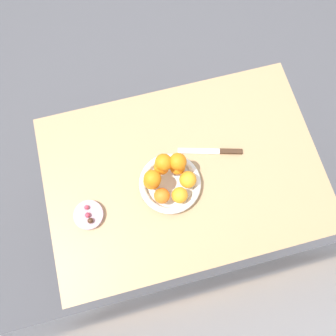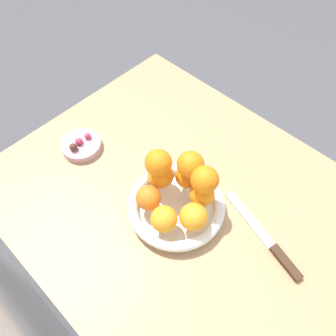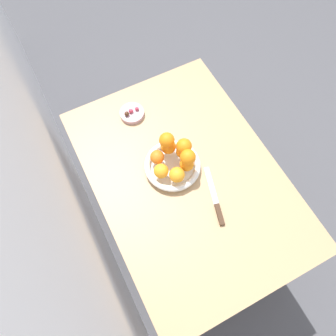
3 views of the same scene
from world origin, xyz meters
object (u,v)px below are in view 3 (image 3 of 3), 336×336
at_px(dining_table, 186,184).
at_px(orange_8, 188,157).
at_px(fruit_bowl, 172,166).
at_px(candy_dish, 132,113).
at_px(orange_1, 177,175).
at_px(orange_4, 168,146).
at_px(orange_3, 183,151).
at_px(orange_7, 167,140).
at_px(knife, 215,200).
at_px(candy_ball_3, 127,114).
at_px(orange_2, 187,164).
at_px(candy_ball_2, 132,111).
at_px(orange_5, 157,157).
at_px(candy_ball_0, 131,111).
at_px(orange_6, 184,146).
at_px(orange_0, 161,171).
at_px(candy_ball_1, 137,109).

distance_m(dining_table, orange_8, 0.22).
distance_m(fruit_bowl, candy_dish, 0.33).
height_order(dining_table, orange_1, orange_1).
xyz_separation_m(dining_table, candy_dish, (0.39, 0.08, 0.10)).
bearing_deg(orange_4, orange_3, -137.33).
height_order(orange_7, knife, orange_7).
height_order(dining_table, candy_ball_3, candy_ball_3).
distance_m(orange_2, orange_7, 0.13).
distance_m(orange_4, candy_ball_2, 0.27).
relative_size(orange_8, knife, 0.25).
xyz_separation_m(candy_dish, candy_ball_2, (0.00, -0.00, 0.02)).
bearing_deg(orange_5, candy_dish, -1.96).
xyz_separation_m(orange_1, candy_ball_3, (0.39, 0.05, -0.04)).
relative_size(candy_dish, knife, 0.44).
xyz_separation_m(candy_ball_0, knife, (-0.55, -0.13, -0.03)).
bearing_deg(orange_6, dining_table, 165.03).
xyz_separation_m(fruit_bowl, candy_dish, (0.33, 0.04, -0.01)).
relative_size(orange_5, orange_8, 0.93).
bearing_deg(orange_1, candy_dish, 3.62).
bearing_deg(candy_ball_3, orange_3, -157.83).
height_order(fruit_bowl, orange_7, orange_7).
xyz_separation_m(candy_dish, orange_5, (-0.29, 0.01, 0.06)).
relative_size(orange_2, orange_5, 1.01).
relative_size(orange_3, orange_6, 0.92).
height_order(candy_dish, orange_8, orange_8).
xyz_separation_m(candy_ball_0, candy_ball_2, (-0.00, -0.00, -0.00)).
height_order(orange_1, knife, orange_1).
distance_m(orange_6, candy_ball_2, 0.35).
bearing_deg(candy_dish, orange_5, 178.04).
bearing_deg(candy_dish, orange_0, 176.06).
relative_size(orange_4, orange_8, 1.01).
bearing_deg(orange_5, orange_4, -70.72).
xyz_separation_m(orange_2, orange_6, (0.05, -0.01, 0.06)).
xyz_separation_m(orange_8, knife, (-0.17, -0.04, -0.13)).
distance_m(candy_dish, orange_6, 0.35).
height_order(orange_7, candy_ball_1, orange_7).
bearing_deg(candy_ball_2, orange_7, -170.39).
bearing_deg(knife, orange_3, 7.09).
height_order(orange_0, orange_4, orange_4).
bearing_deg(dining_table, orange_1, 89.10).
height_order(orange_2, candy_ball_2, orange_2).
relative_size(orange_7, candy_ball_1, 3.69).
bearing_deg(candy_ball_2, orange_1, -176.40).
bearing_deg(candy_ball_3, knife, -164.10).
height_order(orange_1, candy_ball_3, orange_1).
bearing_deg(orange_8, dining_table, 158.55).
xyz_separation_m(orange_0, orange_3, (0.04, -0.12, -0.00)).
distance_m(orange_7, candy_ball_1, 0.29).
xyz_separation_m(orange_1, candy_ball_2, (0.39, 0.02, -0.04)).
relative_size(orange_1, orange_7, 1.02).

